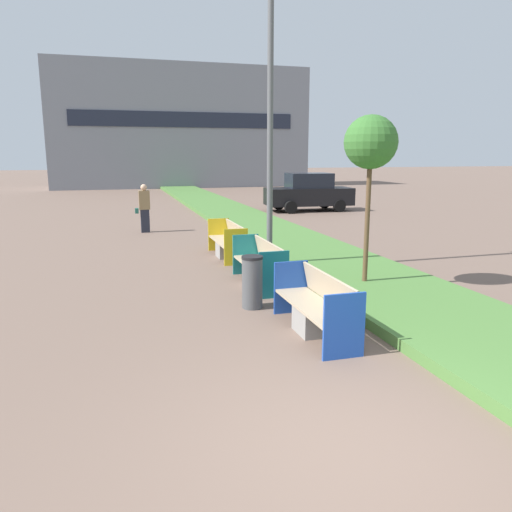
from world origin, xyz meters
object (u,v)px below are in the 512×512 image
Objects in this scene: litter_bin at (252,282)px; sapling_tree_near at (371,144)px; bench_blue_frame at (316,310)px; bench_teal_frame at (260,268)px; street_lamp_post at (270,93)px; bench_yellow_frame at (228,244)px; parked_car_distant at (309,192)px; pedestrian_walking at (144,208)px.

sapling_tree_near reaches higher than litter_bin.
bench_blue_frame is 3.09m from bench_teal_frame.
bench_teal_frame is 0.29× the size of street_lamp_post.
bench_blue_frame is 1.01× the size of bench_yellow_frame.
street_lamp_post is (0.61, 1.25, 3.79)m from bench_teal_frame.
litter_bin is at bearing -112.06° from parked_car_distant.
bench_yellow_frame is 5.20m from sapling_tree_near.
sapling_tree_near reaches higher than bench_teal_frame.
street_lamp_post reaches higher than parked_car_distant.
sapling_tree_near is 10.18m from pedestrian_walking.
pedestrian_walking is at bearing 97.42° from litter_bin.
pedestrian_walking reaches higher than bench_blue_frame.
sapling_tree_near is 2.05× the size of pedestrian_walking.
bench_blue_frame is 0.29× the size of street_lamp_post.
street_lamp_post is 1.76× the size of parked_car_distant.
sapling_tree_near is (2.00, -4.03, 2.62)m from bench_yellow_frame.
litter_bin reaches higher than bench_yellow_frame.
bench_teal_frame is 4.04m from street_lamp_post.
pedestrian_walking is (-1.27, 9.76, 0.39)m from litter_bin.
street_lamp_post reaches higher than sapling_tree_near.
bench_blue_frame is 17.30m from parked_car_distant.
street_lamp_post is (0.61, 4.34, 3.79)m from bench_blue_frame.
bench_yellow_frame is at bearing 90.01° from bench_teal_frame.
street_lamp_post reaches higher than bench_teal_frame.
bench_teal_frame is at bearing 90.00° from bench_blue_frame.
bench_yellow_frame is 4.65m from litter_bin.
parked_car_distant is (7.00, 14.52, 0.42)m from litter_bin.
sapling_tree_near is at bearing 12.55° from litter_bin.
bench_teal_frame is 8.44m from pedestrian_walking.
street_lamp_post is 2.87m from sapling_tree_near.
street_lamp_post is 2.12× the size of sapling_tree_near.
litter_bin is at bearing -82.58° from pedestrian_walking.
bench_blue_frame is 5.80m from street_lamp_post.
pedestrian_walking is 0.40× the size of parked_car_distant.
pedestrian_walking reaches higher than litter_bin.
parked_car_distant reaches higher than bench_yellow_frame.
bench_teal_frame is at bearing 154.32° from sapling_tree_near.
litter_bin is 4.78m from street_lamp_post.
bench_blue_frame is 11.47m from pedestrian_walking.
bench_yellow_frame is at bearing 108.64° from street_lamp_post.
sapling_tree_near is at bearing -25.68° from bench_teal_frame.
sapling_tree_near reaches higher than bench_blue_frame.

